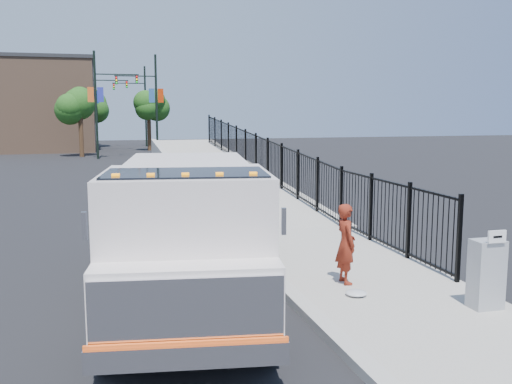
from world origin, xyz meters
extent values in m
plane|color=black|center=(0.00, 0.00, 0.00)|extent=(120.00, 120.00, 0.00)
cube|color=#9E998E|center=(1.93, -2.00, 0.06)|extent=(3.55, 12.00, 0.12)
cube|color=#ADAAA3|center=(0.00, -2.00, 0.08)|extent=(0.30, 12.00, 0.16)
cube|color=#9E998E|center=(2.12, 16.00, 0.00)|extent=(3.95, 24.06, 3.19)
cube|color=black|center=(3.55, 12.00, 0.90)|extent=(0.10, 28.00, 1.80)
cube|color=black|center=(-1.89, -0.92, 0.59)|extent=(2.13, 7.35, 0.24)
cube|color=white|center=(-2.25, -3.36, 1.66)|extent=(2.83, 2.70, 2.14)
cube|color=white|center=(-2.45, -4.68, 1.12)|extent=(2.60, 1.11, 1.07)
cube|color=silver|center=(-2.51, -5.07, 1.12)|extent=(2.45, 0.45, 0.91)
cube|color=silver|center=(-2.52, -5.15, 0.59)|extent=(2.57, 0.57, 0.30)
cube|color=#F65516|center=(-2.52, -5.15, 0.75)|extent=(2.55, 0.43, 0.06)
cube|color=black|center=(-2.29, -3.62, 2.30)|extent=(2.53, 1.72, 0.91)
cube|color=white|center=(-1.69, 0.45, 1.66)|extent=(3.20, 4.82, 1.82)
cube|color=silver|center=(-3.73, -4.22, 2.14)|extent=(0.07, 0.07, 0.37)
cube|color=silver|center=(-1.09, -4.61, 2.14)|extent=(0.07, 0.07, 0.37)
cube|color=orange|center=(-3.30, -3.85, 2.75)|extent=(0.12, 0.10, 0.06)
cube|color=orange|center=(-2.82, -3.92, 2.75)|extent=(0.12, 0.10, 0.06)
cube|color=orange|center=(-2.35, -3.99, 2.75)|extent=(0.12, 0.10, 0.06)
cube|color=orange|center=(-1.87, -4.06, 2.75)|extent=(0.12, 0.10, 0.06)
cube|color=orange|center=(-1.40, -4.13, 2.75)|extent=(0.12, 0.10, 0.06)
cylinder|color=black|center=(-3.47, -3.93, 0.53)|extent=(0.50, 1.11, 1.07)
cylinder|color=black|center=(-1.25, -4.26, 0.53)|extent=(0.50, 1.11, 1.07)
cylinder|color=black|center=(-2.70, 1.25, 0.53)|extent=(0.50, 1.11, 1.07)
cylinder|color=black|center=(-0.48, 0.92, 0.53)|extent=(0.50, 1.11, 1.07)
cylinder|color=black|center=(-2.53, 2.42, 0.53)|extent=(0.50, 1.11, 1.07)
cylinder|color=black|center=(-0.31, 2.09, 0.53)|extent=(0.50, 1.11, 1.07)
imported|color=maroon|center=(1.28, -1.44, 0.95)|extent=(0.40, 0.60, 1.65)
cube|color=gray|center=(3.10, -3.49, 0.75)|extent=(0.55, 0.40, 1.25)
cube|color=white|center=(3.10, -3.71, 1.48)|extent=(0.35, 0.04, 0.22)
ellipsoid|color=silver|center=(1.15, -2.26, 0.17)|extent=(0.41, 0.41, 0.10)
cylinder|color=black|center=(-3.76, 32.64, 4.00)|extent=(0.18, 0.18, 8.00)
cube|color=black|center=(-2.16, 32.64, 6.30)|extent=(3.20, 0.08, 0.08)
cube|color=black|center=(-0.72, 32.64, 5.95)|extent=(0.18, 0.22, 0.60)
cube|color=#272EA0|center=(-3.41, 32.64, 4.80)|extent=(0.45, 0.04, 1.10)
cube|color=#DC5B1F|center=(-4.11, 32.64, 4.80)|extent=(0.45, 0.04, 1.10)
cylinder|color=black|center=(0.87, 34.39, 4.00)|extent=(0.18, 0.18, 8.00)
cube|color=black|center=(-0.73, 34.39, 6.30)|extent=(3.20, 0.08, 0.08)
cube|color=black|center=(-2.17, 34.39, 5.95)|extent=(0.18, 0.22, 0.60)
cube|color=#C02C06|center=(1.22, 34.39, 4.80)|extent=(0.45, 0.04, 1.10)
cube|color=#28548F|center=(0.52, 34.39, 4.80)|extent=(0.45, 0.04, 1.10)
cylinder|color=black|center=(-4.11, 41.69, 4.00)|extent=(0.18, 0.18, 8.00)
cube|color=black|center=(-2.51, 41.69, 6.30)|extent=(3.20, 0.08, 0.08)
cube|color=black|center=(-1.07, 41.69, 5.95)|extent=(0.18, 0.22, 0.60)
cube|color=navy|center=(-3.76, 41.69, 4.80)|extent=(0.45, 0.04, 1.10)
cube|color=orange|center=(-4.46, 41.69, 4.80)|extent=(0.45, 0.04, 1.10)
cylinder|color=black|center=(0.96, 46.95, 4.00)|extent=(0.18, 0.18, 8.00)
cube|color=black|center=(-0.64, 46.95, 6.30)|extent=(3.20, 0.08, 0.08)
cube|color=black|center=(-2.08, 46.95, 5.95)|extent=(0.18, 0.22, 0.60)
cube|color=#C27411|center=(1.31, 46.95, 4.80)|extent=(0.45, 0.04, 1.10)
cube|color=navy|center=(0.61, 46.95, 4.80)|extent=(0.45, 0.04, 1.10)
cylinder|color=#382314|center=(-4.99, 34.93, 1.60)|extent=(0.36, 0.36, 3.20)
sphere|color=#194714|center=(-4.99, 34.93, 4.00)|extent=(2.56, 2.56, 2.56)
cylinder|color=#382314|center=(0.77, 40.91, 1.60)|extent=(0.36, 0.36, 3.20)
sphere|color=#194714|center=(0.77, 40.91, 4.00)|extent=(2.18, 2.18, 2.18)
cylinder|color=#382314|center=(-4.28, 47.51, 1.60)|extent=(0.36, 0.36, 3.20)
sphere|color=#194714|center=(-4.28, 47.51, 4.00)|extent=(3.03, 3.03, 3.03)
cube|color=#8C664C|center=(-9.00, 44.00, 4.00)|extent=(10.00, 10.00, 8.00)
camera|label=1|loc=(-3.47, -11.95, 3.66)|focal=40.00mm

